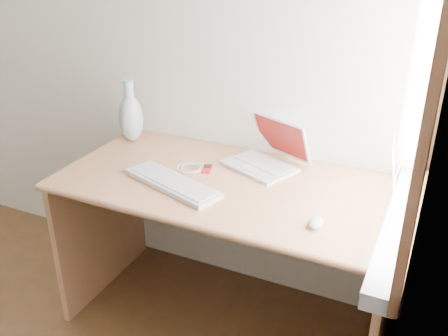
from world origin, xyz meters
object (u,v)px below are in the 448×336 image
at_px(desk, 235,216).
at_px(laptop, 263,155).
at_px(external_keyboard, 172,183).
at_px(vase, 131,116).

height_order(desk, laptop, laptop).
relative_size(desk, external_keyboard, 2.96).
bearing_deg(external_keyboard, laptop, 71.48).
distance_m(desk, vase, 0.74).
relative_size(desk, laptop, 3.97).
bearing_deg(laptop, external_keyboard, -103.73).
height_order(desk, external_keyboard, external_keyboard).
bearing_deg(external_keyboard, desk, 67.18).
bearing_deg(laptop, desk, -95.64).
relative_size(laptop, external_keyboard, 0.75).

